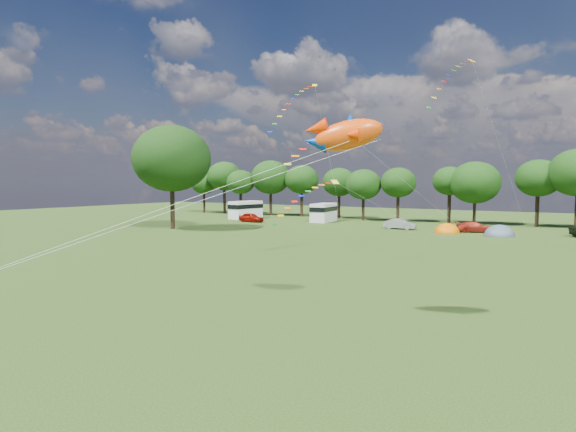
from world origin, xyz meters
The scene contains 15 objects.
ground_plane centered at (0.00, 0.00, 0.00)m, with size 180.00×180.00×0.00m, color black.
tree_line centered at (5.30, 54.99, 6.35)m, with size 102.98×10.98×10.27m.
big_tree centered at (-30.00, 28.00, 9.02)m, with size 10.00×10.00×13.28m.
car_a centered at (-27.54, 41.72, 0.69)m, with size 1.64×4.16×1.39m, color #981006.
car_b centered at (-4.92, 42.95, 0.66)m, with size 1.40×3.75×1.33m, color gray.
car_c centered at (4.01, 44.02, 0.64)m, with size 1.80×4.28×1.28m, color #A72718.
campervan_a centered at (-32.50, 46.92, 1.55)m, with size 3.16×6.13×2.88m.
campervan_b centered at (-18.60, 48.10, 1.49)m, with size 3.06×5.91×2.78m.
tent_orange centered at (1.36, 41.51, 0.02)m, with size 2.98×3.26×2.33m.
tent_greyblue centered at (7.13, 41.25, 0.02)m, with size 3.38×3.71×2.52m.
fish_kite centered at (6.25, 2.37, 8.07)m, with size 3.67×2.21×1.93m.
streamer_kite_a centered at (-12.30, 29.46, 15.05)m, with size 3.31×5.46×5.74m.
streamer_kite_b centered at (-4.70, 19.06, 4.96)m, with size 4.25×4.72×3.80m.
streamer_kite_c centered at (-1.46, 15.21, 9.10)m, with size 3.16×4.86×2.79m.
streamer_kite_d centered at (6.42, 21.66, 14.20)m, with size 2.50×5.05×4.26m.
Camera 1 is at (15.31, -16.57, 6.07)m, focal length 30.00 mm.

